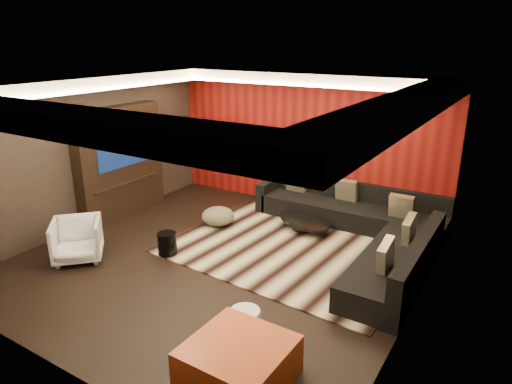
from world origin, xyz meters
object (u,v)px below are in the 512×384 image
Objects in this scene: coffee_table at (304,224)px; armchair at (77,240)px; orange_ottoman at (239,362)px; sectional_sofa at (364,229)px; drum_stool at (167,243)px; white_side_table at (245,327)px.

armchair reaches higher than coffee_table.
orange_ottoman is 3.99m from sectional_sofa.
drum_stool is 0.83× the size of white_side_table.
white_side_table is 3.50m from armchair.
coffee_table is 2.66× the size of white_side_table.
sectional_sofa reaches higher than coffee_table.
sectional_sofa is at bearing 86.01° from white_side_table.
armchair reaches higher than white_side_table.
orange_ottoman is at bearing -89.44° from sectional_sofa.
armchair is (-1.12, -0.88, 0.14)m from drum_stool.
drum_stool is 0.37× the size of orange_ottoman.
sectional_sofa reaches higher than orange_ottoman.
armchair is 4.81m from sectional_sofa.
white_side_table is (2.36, -1.26, 0.02)m from drum_stool.
white_side_table is 0.44× the size of orange_ottoman.
sectional_sofa is (1.13, 0.04, 0.14)m from coffee_table.
orange_ottoman is 3.87m from armchair.
orange_ottoman is (0.28, -0.55, 0.00)m from white_side_table.
coffee_table is at bearing 106.55° from orange_ottoman.
orange_ottoman is 1.33× the size of armchair.
white_side_table is at bearing -28.10° from drum_stool.
white_side_table is (0.89, -3.39, 0.10)m from coffee_table.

